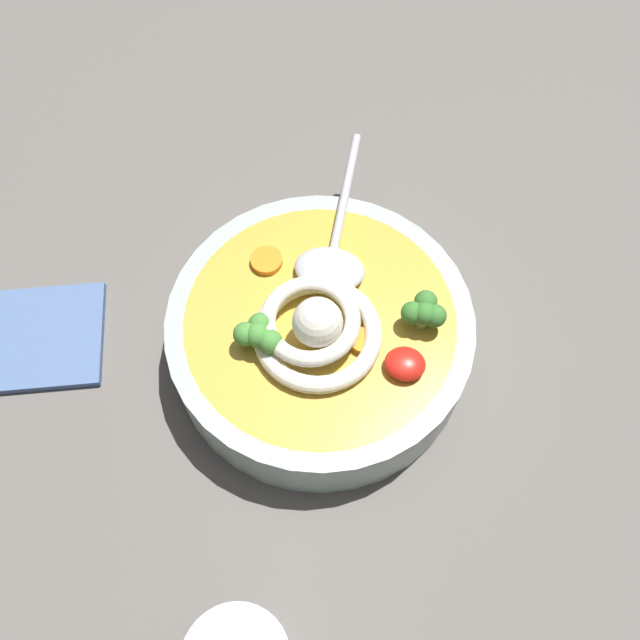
# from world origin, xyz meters

# --- Properties ---
(table_slab) EXTENTS (1.19, 1.19, 0.03)m
(table_slab) POSITION_xyz_m (0.00, 0.00, 0.01)
(table_slab) COLOR #5B5651
(table_slab) RESTS_ON ground
(soup_bowl) EXTENTS (0.26, 0.26, 0.06)m
(soup_bowl) POSITION_xyz_m (-0.03, 0.01, 0.06)
(soup_bowl) COLOR #9EB2A3
(soup_bowl) RESTS_ON table_slab
(noodle_pile) EXTENTS (0.12, 0.11, 0.05)m
(noodle_pile) POSITION_xyz_m (-0.03, 0.02, 0.10)
(noodle_pile) COLOR silver
(noodle_pile) RESTS_ON soup_bowl
(soup_spoon) EXTENTS (0.06, 0.17, 0.02)m
(soup_spoon) POSITION_xyz_m (-0.03, -0.05, 0.09)
(soup_spoon) COLOR #B7B7BC
(soup_spoon) RESTS_ON soup_bowl
(chili_sauce_dollop) EXTENTS (0.03, 0.03, 0.01)m
(chili_sauce_dollop) POSITION_xyz_m (-0.11, 0.04, 0.09)
(chili_sauce_dollop) COLOR red
(chili_sauce_dollop) RESTS_ON soup_bowl
(broccoli_floret_far) EXTENTS (0.04, 0.03, 0.03)m
(broccoli_floret_far) POSITION_xyz_m (0.01, 0.04, 0.11)
(broccoli_floret_far) COLOR #7A9E60
(broccoli_floret_far) RESTS_ON soup_bowl
(broccoli_floret_center) EXTENTS (0.04, 0.03, 0.03)m
(broccoli_floret_center) POSITION_xyz_m (-0.12, -0.00, 0.10)
(broccoli_floret_center) COLOR #7A9E60
(broccoli_floret_center) RESTS_ON soup_bowl
(carrot_slice_rear) EXTENTS (0.02, 0.02, 0.01)m
(carrot_slice_rear) POSITION_xyz_m (-0.07, 0.03, 0.09)
(carrot_slice_rear) COLOR orange
(carrot_slice_rear) RESTS_ON soup_bowl
(carrot_slice_left) EXTENTS (0.03, 0.03, 0.01)m
(carrot_slice_left) POSITION_xyz_m (0.02, -0.04, 0.09)
(carrot_slice_left) COLOR orange
(carrot_slice_left) RESTS_ON soup_bowl
(folded_napkin) EXTENTS (0.19, 0.14, 0.01)m
(folded_napkin) POSITION_xyz_m (0.25, 0.05, 0.03)
(folded_napkin) COLOR #4C6693
(folded_napkin) RESTS_ON table_slab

